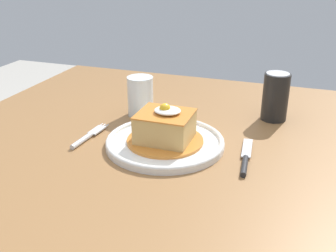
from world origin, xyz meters
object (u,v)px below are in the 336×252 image
Objects in this scene: main_plate at (165,142)px; drinking_glass at (140,99)px; knife at (245,160)px; soda_can at (275,97)px; fork at (87,137)px.

drinking_glass is (-0.12, 0.15, 0.04)m from main_plate.
soda_can is (0.03, 0.26, 0.06)m from knife.
main_plate is 2.54× the size of drinking_glass.
drinking_glass is (0.06, 0.18, 0.04)m from fork.
fork is 0.86× the size of knife.
knife is 0.27m from soda_can.
drinking_glass is at bearing 72.15° from fork.
drinking_glass is at bearing 128.88° from main_plate.
drinking_glass is at bearing 150.32° from knife.
knife is (0.37, 0.01, 0.00)m from fork.
fork is (-0.18, -0.03, -0.00)m from main_plate.
drinking_glass is (-0.34, -0.09, -0.02)m from soda_can.
fork is 0.37m from knife.
fork is at bearing -145.77° from soda_can.
main_plate reaches higher than knife.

